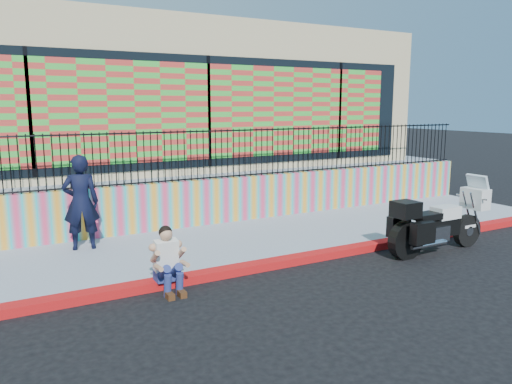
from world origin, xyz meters
TOP-DOWN VIEW (x-y plane):
  - ground at (0.00, 0.00)m, footprint 90.00×90.00m
  - red_curb at (0.00, 0.00)m, footprint 16.00×0.30m
  - sidewalk at (0.00, 1.65)m, footprint 16.00×3.00m
  - mural_wall at (0.00, 3.25)m, footprint 16.00×0.20m
  - metal_fence at (0.00, 3.25)m, footprint 15.80×0.04m
  - elevated_platform at (0.00, 8.35)m, footprint 16.00×10.00m
  - storefront_building at (0.00, 8.13)m, footprint 14.00×8.06m
  - police_motorcycle at (2.92, -0.80)m, footprint 2.50×0.83m
  - police_officer at (-3.52, 2.49)m, footprint 0.76×0.56m
  - seated_man at (-2.66, -0.27)m, footprint 0.54×0.71m

SIDE VIEW (x-z plane):
  - ground at x=0.00m, z-range 0.00..0.00m
  - red_curb at x=0.00m, z-range 0.00..0.15m
  - sidewalk at x=0.00m, z-range 0.00..0.15m
  - seated_man at x=-2.66m, z-range -0.08..0.98m
  - elevated_platform at x=0.00m, z-range 0.00..1.25m
  - police_motorcycle at x=2.92m, z-range -0.13..1.43m
  - mural_wall at x=0.00m, z-range 0.15..1.25m
  - police_officer at x=-3.52m, z-range 0.15..2.07m
  - metal_fence at x=0.00m, z-range 1.25..2.45m
  - storefront_building at x=0.00m, z-range 1.25..5.25m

